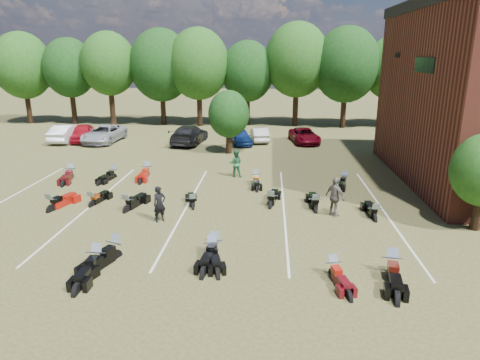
# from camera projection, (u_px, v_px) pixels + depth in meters

# --- Properties ---
(ground) EXTENTS (160.00, 160.00, 0.00)m
(ground) POSITION_uv_depth(u_px,v_px,m) (241.00, 231.00, 19.01)
(ground) COLOR brown
(ground) RESTS_ON ground
(car_0) EXTENTS (2.93, 4.76, 1.51)m
(car_0) POSITION_uv_depth(u_px,v_px,m) (83.00, 133.00, 38.32)
(car_0) COLOR maroon
(car_0) RESTS_ON ground
(car_1) EXTENTS (1.65, 4.71, 1.55)m
(car_1) POSITION_uv_depth(u_px,v_px,m) (67.00, 133.00, 38.18)
(car_1) COLOR silver
(car_1) RESTS_ON ground
(car_2) EXTENTS (2.82, 5.58, 1.51)m
(car_2) POSITION_uv_depth(u_px,v_px,m) (104.00, 134.00, 37.92)
(car_2) COLOR #9C9EA5
(car_2) RESTS_ON ground
(car_3) EXTENTS (2.87, 5.75, 1.60)m
(car_3) POSITION_uv_depth(u_px,v_px,m) (189.00, 134.00, 37.34)
(car_3) COLOR black
(car_3) RESTS_ON ground
(car_4) EXTENTS (2.40, 4.08, 1.30)m
(car_4) POSITION_uv_depth(u_px,v_px,m) (241.00, 137.00, 37.02)
(car_4) COLOR navy
(car_4) RESTS_ON ground
(car_5) EXTENTS (1.88, 4.01, 1.27)m
(car_5) POSITION_uv_depth(u_px,v_px,m) (259.00, 134.00, 38.28)
(car_5) COLOR #A4A39F
(car_5) RESTS_ON ground
(car_6) EXTENTS (2.84, 4.87, 1.27)m
(car_6) POSITION_uv_depth(u_px,v_px,m) (304.00, 136.00, 37.71)
(car_6) COLOR #620513
(car_6) RESTS_ON ground
(car_7) EXTENTS (3.17, 5.07, 1.37)m
(car_7) POSITION_uv_depth(u_px,v_px,m) (434.00, 137.00, 36.96)
(car_7) COLOR #39383D
(car_7) RESTS_ON ground
(person_black) EXTENTS (0.75, 0.71, 1.72)m
(person_black) POSITION_uv_depth(u_px,v_px,m) (160.00, 204.00, 19.92)
(person_black) COLOR black
(person_black) RESTS_ON ground
(person_green) EXTENTS (0.86, 0.68, 1.73)m
(person_green) POSITION_uv_depth(u_px,v_px,m) (236.00, 164.00, 27.23)
(person_green) COLOR #25633B
(person_green) RESTS_ON ground
(person_grey) EXTENTS (1.08, 1.19, 1.95)m
(person_grey) POSITION_uv_depth(u_px,v_px,m) (335.00, 197.00, 20.55)
(person_grey) COLOR #635C55
(person_grey) RESTS_ON ground
(motorcycle_1) EXTENTS (1.53, 2.54, 1.35)m
(motorcycle_1) POSITION_uv_depth(u_px,v_px,m) (115.00, 259.00, 16.49)
(motorcycle_1) COLOR black
(motorcycle_1) RESTS_ON ground
(motorcycle_2) EXTENTS (0.75, 2.35, 1.31)m
(motorcycle_2) POSITION_uv_depth(u_px,v_px,m) (97.00, 268.00, 15.74)
(motorcycle_2) COLOR black
(motorcycle_2) RESTS_ON ground
(motorcycle_3) EXTENTS (1.21, 2.29, 1.22)m
(motorcycle_3) POSITION_uv_depth(u_px,v_px,m) (212.00, 257.00, 16.65)
(motorcycle_3) COLOR black
(motorcycle_3) RESTS_ON ground
(motorcycle_4) EXTENTS (0.98, 2.42, 1.31)m
(motorcycle_4) POSITION_uv_depth(u_px,v_px,m) (214.00, 255.00, 16.80)
(motorcycle_4) COLOR black
(motorcycle_4) RESTS_ON ground
(motorcycle_5) EXTENTS (1.17, 2.57, 1.38)m
(motorcycle_5) POSITION_uv_depth(u_px,v_px,m) (391.00, 275.00, 15.28)
(motorcycle_5) COLOR black
(motorcycle_5) RESTS_ON ground
(motorcycle_6) EXTENTS (1.05, 2.10, 1.12)m
(motorcycle_6) POSITION_uv_depth(u_px,v_px,m) (333.00, 276.00, 15.17)
(motorcycle_6) COLOR #4D0B10
(motorcycle_6) RESTS_ON ground
(motorcycle_7) EXTENTS (1.43, 2.52, 1.34)m
(motorcycle_7) POSITION_uv_depth(u_px,v_px,m) (52.00, 211.00, 21.46)
(motorcycle_7) COLOR #9C150B
(motorcycle_7) RESTS_ON ground
(motorcycle_8) EXTENTS (1.06, 2.12, 1.13)m
(motorcycle_8) POSITION_uv_depth(u_px,v_px,m) (93.00, 206.00, 22.18)
(motorcycle_8) COLOR black
(motorcycle_8) RESTS_ON ground
(motorcycle_9) EXTENTS (1.12, 2.09, 1.11)m
(motorcycle_9) POSITION_uv_depth(u_px,v_px,m) (193.00, 208.00, 21.86)
(motorcycle_9) COLOR black
(motorcycle_9) RESTS_ON ground
(motorcycle_10) EXTENTS (1.33, 2.46, 1.31)m
(motorcycle_10) POSITION_uv_depth(u_px,v_px,m) (128.00, 211.00, 21.42)
(motorcycle_10) COLOR black
(motorcycle_10) RESTS_ON ground
(motorcycle_11) EXTENTS (1.08, 2.41, 1.30)m
(motorcycle_11) POSITION_uv_depth(u_px,v_px,m) (271.00, 207.00, 22.00)
(motorcycle_11) COLOR black
(motorcycle_11) RESTS_ON ground
(motorcycle_12) EXTENTS (0.81, 2.37, 1.31)m
(motorcycle_12) POSITION_uv_depth(u_px,v_px,m) (315.00, 211.00, 21.43)
(motorcycle_12) COLOR black
(motorcycle_12) RESTS_ON ground
(motorcycle_13) EXTENTS (0.76, 2.21, 1.22)m
(motorcycle_13) POSITION_uv_depth(u_px,v_px,m) (374.00, 220.00, 20.29)
(motorcycle_13) COLOR black
(motorcycle_13) RESTS_ON ground
(motorcycle_14) EXTENTS (1.11, 2.43, 1.31)m
(motorcycle_14) POSITION_uv_depth(u_px,v_px,m) (71.00, 178.00, 27.10)
(motorcycle_14) COLOR #40090C
(motorcycle_14) RESTS_ON ground
(motorcycle_15) EXTENTS (0.81, 2.34, 1.29)m
(motorcycle_15) POSITION_uv_depth(u_px,v_px,m) (147.00, 176.00, 27.60)
(motorcycle_15) COLOR #A0110B
(motorcycle_15) RESTS_ON ground
(motorcycle_16) EXTENTS (1.10, 2.19, 1.17)m
(motorcycle_16) POSITION_uv_depth(u_px,v_px,m) (114.00, 178.00, 27.12)
(motorcycle_16) COLOR black
(motorcycle_16) RESTS_ON ground
(motorcycle_17) EXTENTS (0.85, 2.15, 1.17)m
(motorcycle_17) POSITION_uv_depth(u_px,v_px,m) (256.00, 183.00, 26.02)
(motorcycle_17) COLOR black
(motorcycle_17) RESTS_ON ground
(motorcycle_19) EXTENTS (1.31, 2.19, 1.16)m
(motorcycle_19) POSITION_uv_depth(u_px,v_px,m) (344.00, 185.00, 25.78)
(motorcycle_19) COLOR black
(motorcycle_19) RESTS_ON ground
(tree_line) EXTENTS (56.00, 6.00, 9.79)m
(tree_line) POSITION_uv_depth(u_px,v_px,m) (250.00, 66.00, 45.01)
(tree_line) COLOR black
(tree_line) RESTS_ON ground
(young_tree_midfield) EXTENTS (3.20, 3.20, 4.70)m
(young_tree_midfield) POSITION_uv_depth(u_px,v_px,m) (229.00, 114.00, 33.09)
(young_tree_midfield) COLOR black
(young_tree_midfield) RESTS_ON ground
(parking_lines) EXTENTS (20.10, 14.00, 0.01)m
(parking_lines) POSITION_uv_depth(u_px,v_px,m) (187.00, 207.00, 22.08)
(parking_lines) COLOR silver
(parking_lines) RESTS_ON ground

